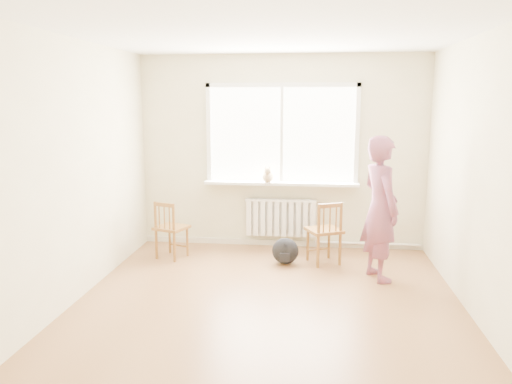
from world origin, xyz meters
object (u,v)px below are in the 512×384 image
(person, at_px, (380,209))
(cat, at_px, (268,176))
(chair_right, at_px, (326,233))
(chair_left, at_px, (170,230))
(backpack, at_px, (285,251))

(person, relative_size, cat, 4.58)
(chair_right, height_order, person, person)
(chair_left, distance_m, person, 2.72)
(chair_right, xyz_separation_m, person, (0.60, -0.46, 0.43))
(person, bearing_deg, chair_right, 31.53)
(chair_left, height_order, backpack, chair_left)
(chair_left, relative_size, person, 0.46)
(chair_right, bearing_deg, person, 117.42)
(chair_right, distance_m, cat, 1.17)
(chair_left, distance_m, chair_right, 2.04)
(chair_left, bearing_deg, person, -169.38)
(person, xyz_separation_m, backpack, (-1.11, 0.40, -0.67))
(chair_left, height_order, person, person)
(chair_left, relative_size, chair_right, 0.95)
(cat, bearing_deg, chair_left, -158.07)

